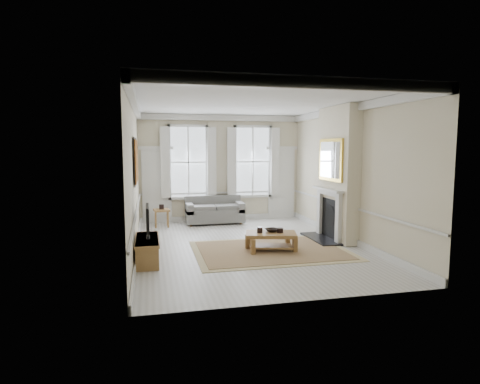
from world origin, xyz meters
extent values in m
plane|color=#B7B5AD|center=(0.00, 0.00, 0.00)|extent=(7.20, 7.20, 0.00)
plane|color=white|center=(0.00, 0.00, 3.40)|extent=(7.20, 7.20, 0.00)
plane|color=beige|center=(0.00, 3.60, 1.70)|extent=(5.20, 0.00, 5.20)
plane|color=beige|center=(-2.60, 0.00, 1.70)|extent=(0.00, 7.20, 7.20)
plane|color=beige|center=(2.60, 0.00, 1.70)|extent=(0.00, 7.20, 7.20)
cube|color=silver|center=(-2.05, 3.56, 1.15)|extent=(0.90, 0.08, 2.30)
cube|color=silver|center=(2.05, 3.56, 1.15)|extent=(0.90, 0.08, 2.30)
cube|color=#B7771F|center=(-2.56, 0.30, 2.05)|extent=(0.05, 1.66, 1.06)
cube|color=beige|center=(2.43, 0.20, 1.70)|extent=(0.35, 1.70, 3.38)
cube|color=black|center=(2.00, 0.20, 0.03)|extent=(0.55, 1.50, 0.05)
cube|color=silver|center=(2.20, -0.35, 0.57)|extent=(0.10, 0.18, 1.15)
cube|color=silver|center=(2.20, 0.75, 0.57)|extent=(0.10, 0.18, 1.15)
cube|color=silver|center=(2.15, 0.20, 1.30)|extent=(0.20, 1.45, 0.06)
cube|color=black|center=(2.25, 0.20, 0.55)|extent=(0.02, 0.92, 1.00)
cube|color=gold|center=(2.21, 0.20, 2.05)|extent=(0.06, 1.26, 1.06)
cube|color=#5C5C5A|center=(-0.30, 3.05, 0.26)|extent=(1.78, 0.87, 0.40)
cube|color=#5C5C5A|center=(-0.30, 3.38, 0.62)|extent=(1.78, 0.20, 0.44)
cube|color=#5C5C5A|center=(-1.09, 3.05, 0.50)|extent=(0.20, 0.87, 0.30)
cube|color=#5C5C5A|center=(0.49, 3.05, 0.50)|extent=(0.20, 0.87, 0.30)
cylinder|color=brown|center=(-1.07, 2.74, 0.04)|extent=(0.06, 0.06, 0.08)
cylinder|color=brown|center=(0.47, 3.36, 0.04)|extent=(0.06, 0.06, 0.08)
cube|color=brown|center=(-1.93, 2.84, 0.50)|extent=(0.50, 0.50, 0.06)
cube|color=brown|center=(-2.10, 2.68, 0.24)|extent=(0.05, 0.05, 0.47)
cube|color=brown|center=(-1.77, 2.68, 0.24)|extent=(0.05, 0.05, 0.47)
cube|color=brown|center=(-2.10, 3.01, 0.24)|extent=(0.05, 0.05, 0.47)
cube|color=brown|center=(-1.77, 3.01, 0.24)|extent=(0.05, 0.05, 0.47)
cube|color=#95734D|center=(0.42, -0.59, 0.01)|extent=(3.50, 2.60, 0.02)
cube|color=brown|center=(0.42, -0.59, 0.39)|extent=(1.27, 0.92, 0.08)
cube|color=brown|center=(-0.05, -0.82, 0.17)|extent=(0.10, 0.10, 0.35)
cube|color=brown|center=(0.88, -0.82, 0.17)|extent=(0.10, 0.10, 0.35)
cube|color=brown|center=(-0.05, -0.36, 0.17)|extent=(0.10, 0.10, 0.35)
cube|color=brown|center=(0.88, -0.36, 0.17)|extent=(0.10, 0.10, 0.35)
cylinder|color=black|center=(0.17, -0.54, 0.49)|extent=(0.13, 0.13, 0.13)
cylinder|color=black|center=(0.62, -0.64, 0.48)|extent=(0.15, 0.15, 0.10)
imported|color=black|center=(0.47, -0.49, 0.46)|extent=(0.37, 0.37, 0.07)
cube|color=brown|center=(-2.34, -0.85, 0.25)|extent=(0.44, 1.38, 0.49)
cube|color=black|center=(-2.32, -0.85, 0.51)|extent=(0.08, 0.30, 0.03)
cube|color=black|center=(-2.32, -0.85, 0.90)|extent=(0.05, 0.90, 0.55)
cube|color=black|center=(-2.29, -0.85, 0.90)|extent=(0.01, 0.83, 0.50)
camera|label=1|loc=(-2.26, -9.19, 2.35)|focal=30.00mm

